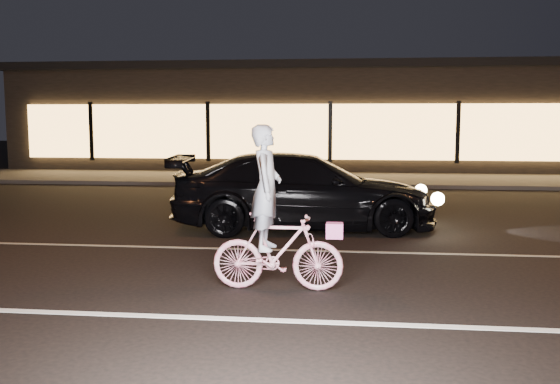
# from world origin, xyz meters

# --- Properties ---
(ground) EXTENTS (90.00, 90.00, 0.00)m
(ground) POSITION_xyz_m (0.00, 0.00, 0.00)
(ground) COLOR black
(ground) RESTS_ON ground
(lane_stripe_near) EXTENTS (60.00, 0.12, 0.01)m
(lane_stripe_near) POSITION_xyz_m (0.00, -1.50, 0.00)
(lane_stripe_near) COLOR silver
(lane_stripe_near) RESTS_ON ground
(lane_stripe_far) EXTENTS (60.00, 0.10, 0.01)m
(lane_stripe_far) POSITION_xyz_m (0.00, 2.00, 0.00)
(lane_stripe_far) COLOR gray
(lane_stripe_far) RESTS_ON ground
(sidewalk) EXTENTS (30.00, 4.00, 0.12)m
(sidewalk) POSITION_xyz_m (0.00, 13.00, 0.06)
(sidewalk) COLOR #383533
(sidewalk) RESTS_ON ground
(storefront) EXTENTS (25.40, 8.42, 4.20)m
(storefront) POSITION_xyz_m (0.00, 18.97, 2.15)
(storefront) COLOR black
(storefront) RESTS_ON ground
(cyclist) EXTENTS (1.63, 0.56, 2.06)m
(cyclist) POSITION_xyz_m (-0.18, -0.32, 0.73)
(cyclist) COLOR #E94273
(cyclist) RESTS_ON ground
(sedan) EXTENTS (5.22, 2.61, 1.46)m
(sedan) POSITION_xyz_m (-0.15, 3.97, 0.73)
(sedan) COLOR black
(sedan) RESTS_ON ground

